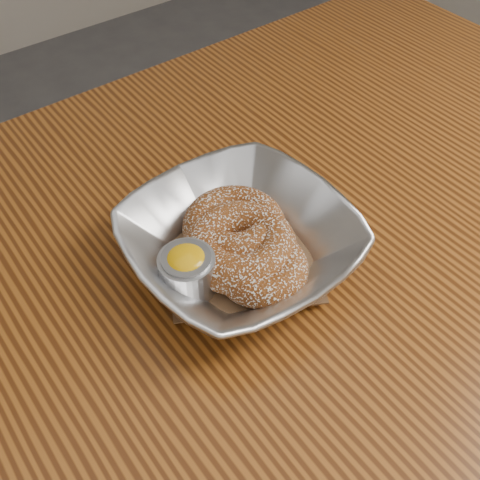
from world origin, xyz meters
TOP-DOWN VIEW (x-y plane):
  - table at (0.00, 0.00)m, footprint 1.20×0.80m
  - serving_bowl at (-0.01, 0.03)m, footprint 0.22×0.22m
  - parchment at (-0.01, 0.03)m, footprint 0.20×0.20m
  - donut_back at (0.00, 0.05)m, footprint 0.12×0.12m
  - donut_front at (-0.01, -0.01)m, footprint 0.10×0.10m
  - donut_extra at (-0.01, 0.02)m, footprint 0.13×0.13m
  - ramekin at (-0.07, 0.02)m, footprint 0.05×0.05m

SIDE VIEW (x-z plane):
  - table at x=0.00m, z-range 0.28..1.03m
  - parchment at x=-0.01m, z-range 0.76..0.76m
  - donut_front at x=-0.01m, z-range 0.76..0.79m
  - serving_bowl at x=-0.01m, z-range 0.75..0.80m
  - donut_back at x=0.00m, z-range 0.76..0.80m
  - donut_extra at x=-0.01m, z-range 0.76..0.80m
  - ramekin at x=-0.07m, z-range 0.76..0.81m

